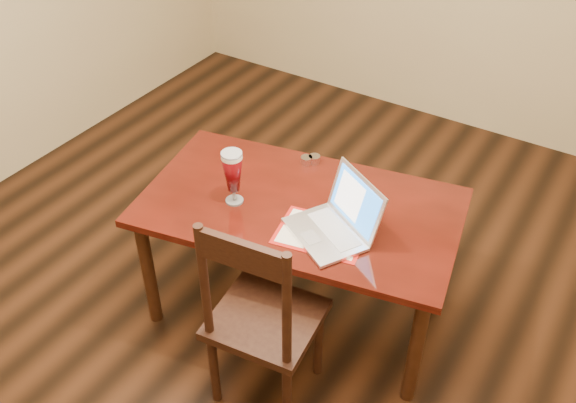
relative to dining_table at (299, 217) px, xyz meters
The scene contains 3 objects.
ground 0.66m from the dining_table, 113.05° to the right, with size 5.00×5.00×0.00m, color black.
dining_table is the anchor object (origin of this frame).
dining_chair 0.57m from the dining_table, 75.19° to the right, with size 0.50×0.48×1.07m.
Camera 1 is at (1.30, -1.87, 2.60)m, focal length 40.00 mm.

